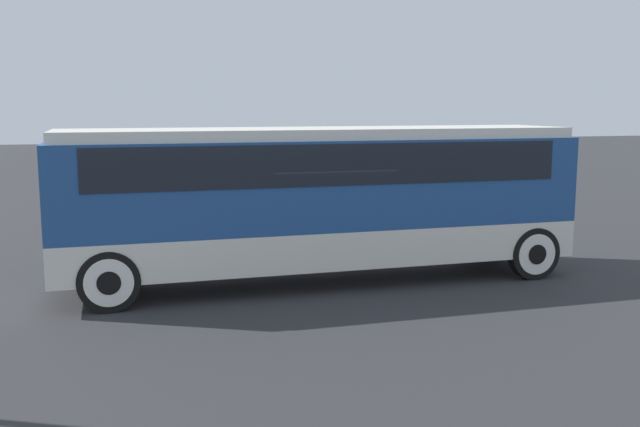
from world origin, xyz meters
The scene contains 4 objects.
ground_plane centered at (0.00, 0.00, 0.00)m, with size 120.00×120.00×0.00m, color #2D2D30.
tour_bus centered at (0.10, 0.00, 2.00)m, with size 10.96×2.53×3.30m.
parked_car_near centered at (4.75, 9.02, 0.72)m, with size 4.60×1.81×1.43m.
parked_car_mid centered at (-2.28, 5.21, 0.73)m, with size 4.27×1.79×1.49m.
Camera 1 is at (-4.24, -14.43, 3.78)m, focal length 40.00 mm.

